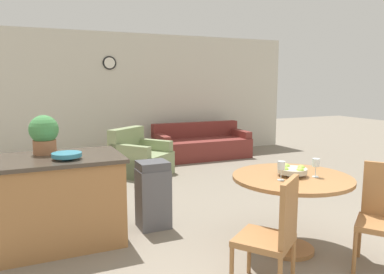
{
  "coord_description": "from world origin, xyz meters",
  "views": [
    {
      "loc": [
        -2.05,
        -1.71,
        1.68
      ],
      "look_at": [
        -0.1,
        2.62,
        0.96
      ],
      "focal_mm": 35.0,
      "sensor_mm": 36.0,
      "label": 1
    }
  ],
  "objects_px": {
    "dining_chair_near_right": "(384,213)",
    "armchair": "(140,159)",
    "couch": "(201,145)",
    "wine_glass_left": "(281,166)",
    "fruit_bowl": "(293,171)",
    "dining_table": "(291,193)",
    "potted_plant": "(44,133)",
    "teal_bowl": "(67,155)",
    "kitchen_island": "(58,200)",
    "wine_glass_right": "(316,163)",
    "trash_bin": "(153,195)",
    "dining_chair_near_left": "(274,231)"
  },
  "relations": [
    {
      "from": "kitchen_island",
      "to": "armchair",
      "type": "distance_m",
      "value": 2.94
    },
    {
      "from": "teal_bowl",
      "to": "trash_bin",
      "type": "bearing_deg",
      "value": 11.0
    },
    {
      "from": "potted_plant",
      "to": "couch",
      "type": "height_order",
      "value": "potted_plant"
    },
    {
      "from": "dining_chair_near_right",
      "to": "couch",
      "type": "height_order",
      "value": "dining_chair_near_right"
    },
    {
      "from": "dining_table",
      "to": "armchair",
      "type": "height_order",
      "value": "armchair"
    },
    {
      "from": "fruit_bowl",
      "to": "wine_glass_left",
      "type": "distance_m",
      "value": 0.23
    },
    {
      "from": "fruit_bowl",
      "to": "potted_plant",
      "type": "xyz_separation_m",
      "value": [
        -2.16,
        1.34,
        0.31
      ]
    },
    {
      "from": "dining_table",
      "to": "couch",
      "type": "bearing_deg",
      "value": 75.25
    },
    {
      "from": "teal_bowl",
      "to": "dining_chair_near_right",
      "type": "bearing_deg",
      "value": -31.78
    },
    {
      "from": "dining_chair_near_right",
      "to": "wine_glass_right",
      "type": "height_order",
      "value": "same"
    },
    {
      "from": "wine_glass_right",
      "to": "armchair",
      "type": "height_order",
      "value": "wine_glass_right"
    },
    {
      "from": "trash_bin",
      "to": "couch",
      "type": "distance_m",
      "value": 4.04
    },
    {
      "from": "dining_table",
      "to": "wine_glass_left",
      "type": "distance_m",
      "value": 0.37
    },
    {
      "from": "kitchen_island",
      "to": "potted_plant",
      "type": "xyz_separation_m",
      "value": [
        -0.08,
        0.21,
        0.67
      ]
    },
    {
      "from": "wine_glass_right",
      "to": "potted_plant",
      "type": "distance_m",
      "value": 2.77
    },
    {
      "from": "dining_table",
      "to": "teal_bowl",
      "type": "distance_m",
      "value": 2.23
    },
    {
      "from": "potted_plant",
      "to": "trash_bin",
      "type": "relative_size",
      "value": 0.53
    },
    {
      "from": "dining_table",
      "to": "trash_bin",
      "type": "relative_size",
      "value": 1.48
    },
    {
      "from": "dining_chair_near_left",
      "to": "armchair",
      "type": "xyz_separation_m",
      "value": [
        0.12,
        4.13,
        -0.23
      ]
    },
    {
      "from": "dining_chair_near_right",
      "to": "teal_bowl",
      "type": "distance_m",
      "value": 3.0
    },
    {
      "from": "potted_plant",
      "to": "trash_bin",
      "type": "distance_m",
      "value": 1.36
    },
    {
      "from": "dining_table",
      "to": "trash_bin",
      "type": "distance_m",
      "value": 1.56
    },
    {
      "from": "potted_plant",
      "to": "couch",
      "type": "bearing_deg",
      "value": 43.46
    },
    {
      "from": "couch",
      "to": "armchair",
      "type": "distance_m",
      "value": 1.91
    },
    {
      "from": "wine_glass_right",
      "to": "kitchen_island",
      "type": "height_order",
      "value": "wine_glass_right"
    },
    {
      "from": "dining_table",
      "to": "potted_plant",
      "type": "bearing_deg",
      "value": 148.11
    },
    {
      "from": "dining_chair_near_right",
      "to": "teal_bowl",
      "type": "height_order",
      "value": "teal_bowl"
    },
    {
      "from": "kitchen_island",
      "to": "armchair",
      "type": "xyz_separation_m",
      "value": [
        1.59,
        2.46,
        -0.18
      ]
    },
    {
      "from": "couch",
      "to": "wine_glass_left",
      "type": "bearing_deg",
      "value": -105.7
    },
    {
      "from": "teal_bowl",
      "to": "armchair",
      "type": "xyz_separation_m",
      "value": [
        1.5,
        2.63,
        -0.68
      ]
    },
    {
      "from": "potted_plant",
      "to": "wine_glass_left",
      "type": "bearing_deg",
      "value": -36.06
    },
    {
      "from": "potted_plant",
      "to": "teal_bowl",
      "type": "bearing_deg",
      "value": -65.09
    },
    {
      "from": "dining_chair_near_left",
      "to": "dining_chair_near_right",
      "type": "bearing_deg",
      "value": -39.42
    },
    {
      "from": "dining_chair_near_right",
      "to": "kitchen_island",
      "type": "xyz_separation_m",
      "value": [
        -2.61,
        1.73,
        -0.05
      ]
    },
    {
      "from": "fruit_bowl",
      "to": "potted_plant",
      "type": "height_order",
      "value": "potted_plant"
    },
    {
      "from": "dining_table",
      "to": "wine_glass_left",
      "type": "bearing_deg",
      "value": -157.17
    },
    {
      "from": "wine_glass_right",
      "to": "trash_bin",
      "type": "relative_size",
      "value": 0.23
    },
    {
      "from": "armchair",
      "to": "fruit_bowl",
      "type": "bearing_deg",
      "value": -119.55
    },
    {
      "from": "dining_table",
      "to": "dining_chair_near_right",
      "type": "relative_size",
      "value": 1.22
    },
    {
      "from": "dining_chair_near_left",
      "to": "teal_bowl",
      "type": "distance_m",
      "value": 2.08
    },
    {
      "from": "wine_glass_right",
      "to": "kitchen_island",
      "type": "xyz_separation_m",
      "value": [
        -2.25,
        1.25,
        -0.44
      ]
    },
    {
      "from": "teal_bowl",
      "to": "potted_plant",
      "type": "bearing_deg",
      "value": 114.91
    },
    {
      "from": "dining_chair_near_right",
      "to": "wine_glass_right",
      "type": "relative_size",
      "value": 5.23
    },
    {
      "from": "dining_chair_near_right",
      "to": "kitchen_island",
      "type": "distance_m",
      "value": 3.14
    },
    {
      "from": "dining_chair_near_right",
      "to": "armchair",
      "type": "relative_size",
      "value": 0.79
    },
    {
      "from": "wine_glass_left",
      "to": "couch",
      "type": "bearing_deg",
      "value": 73.21
    },
    {
      "from": "dining_chair_near_left",
      "to": "couch",
      "type": "height_order",
      "value": "dining_chair_near_left"
    },
    {
      "from": "armchair",
      "to": "dining_chair_near_left",
      "type": "bearing_deg",
      "value": -128.91
    },
    {
      "from": "trash_bin",
      "to": "armchair",
      "type": "bearing_deg",
      "value": 77.12
    },
    {
      "from": "potted_plant",
      "to": "fruit_bowl",
      "type": "bearing_deg",
      "value": -31.91
    }
  ]
}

